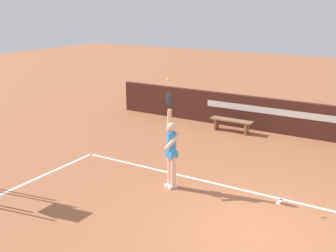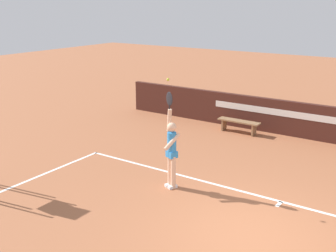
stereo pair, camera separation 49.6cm
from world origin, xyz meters
TOP-DOWN VIEW (x-y plane):
  - ground_plane at (0.00, 0.00)m, footprint 60.00×60.00m
  - back_wall at (-0.00, 6.85)m, footprint 16.46×0.20m
  - tennis_player at (-2.57, 1.00)m, footprint 0.45×0.47m
  - tennis_ball at (-2.50, 0.75)m, footprint 0.07×0.07m
  - courtside_bench_near at (-3.12, 6.15)m, footprint 1.53×0.38m

SIDE VIEW (x-z plane):
  - ground_plane at x=0.00m, z-range 0.00..0.00m
  - courtside_bench_near at x=-3.12m, z-range 0.12..0.57m
  - back_wall at x=0.00m, z-range 0.00..1.22m
  - tennis_player at x=-2.57m, z-range -0.20..2.22m
  - tennis_ball at x=-2.50m, z-range 2.74..2.81m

